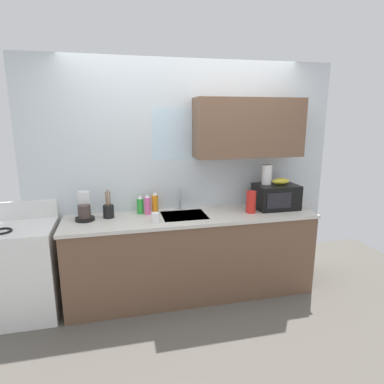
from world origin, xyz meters
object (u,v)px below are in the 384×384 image
(paper_towel_roll, at_px, (267,174))
(cereal_canister, at_px, (251,202))
(dish_soap_bottle_orange, at_px, (155,203))
(dish_soap_bottle_pink, at_px, (148,205))
(microwave, at_px, (276,196))
(dish_soap_bottle_green, at_px, (140,205))
(mug_white, at_px, (155,218))
(stove_range, at_px, (25,271))
(utensil_crock, at_px, (109,211))
(banana_bunch, at_px, (281,181))
(coffee_maker, at_px, (85,209))

(paper_towel_roll, bearing_deg, cereal_canister, -147.99)
(dish_soap_bottle_orange, xyz_separation_m, dish_soap_bottle_pink, (-0.09, -0.05, -0.01))
(microwave, height_order, dish_soap_bottle_pink, microwave)
(microwave, xyz_separation_m, dish_soap_bottle_green, (-1.50, 0.14, -0.04))
(cereal_canister, distance_m, mug_white, 1.04)
(stove_range, distance_m, dish_soap_bottle_pink, 1.34)
(mug_white, relative_size, utensil_crock, 0.32)
(cereal_canister, bearing_deg, mug_white, -175.04)
(dish_soap_bottle_pink, bearing_deg, microwave, -4.28)
(paper_towel_roll, bearing_deg, dish_soap_bottle_pink, 177.62)
(microwave, xyz_separation_m, paper_towel_roll, (-0.10, 0.05, 0.24))
(stove_range, distance_m, banana_bunch, 2.79)
(dish_soap_bottle_pink, bearing_deg, stove_range, -172.88)
(dish_soap_bottle_pink, xyz_separation_m, mug_white, (0.05, -0.29, -0.05))
(dish_soap_bottle_green, xyz_separation_m, cereal_canister, (1.16, -0.24, 0.03))
(paper_towel_roll, bearing_deg, mug_white, -169.35)
(microwave, relative_size, coffee_maker, 1.64)
(banana_bunch, bearing_deg, dish_soap_bottle_green, 174.85)
(paper_towel_roll, relative_size, dish_soap_bottle_pink, 1.02)
(paper_towel_roll, height_order, dish_soap_bottle_green, paper_towel_roll)
(stove_range, xyz_separation_m, banana_bunch, (2.68, 0.05, 0.75))
(banana_bunch, bearing_deg, dish_soap_bottle_orange, 173.77)
(coffee_maker, height_order, cereal_canister, coffee_maker)
(banana_bunch, distance_m, dish_soap_bottle_pink, 1.49)
(banana_bunch, xyz_separation_m, coffee_maker, (-2.10, 0.06, -0.20))
(coffee_maker, bearing_deg, dish_soap_bottle_pink, 4.22)
(dish_soap_bottle_green, distance_m, mug_white, 0.35)
(banana_bunch, height_order, cereal_canister, banana_bunch)
(dish_soap_bottle_orange, bearing_deg, cereal_canister, -14.15)
(stove_range, xyz_separation_m, paper_towel_roll, (2.53, 0.10, 0.82))
(paper_towel_roll, xyz_separation_m, dish_soap_bottle_pink, (-1.32, 0.05, -0.28))
(stove_range, distance_m, microwave, 2.70)
(microwave, distance_m, banana_bunch, 0.18)
(coffee_maker, distance_m, dish_soap_bottle_orange, 0.72)
(coffee_maker, height_order, dish_soap_bottle_orange, coffee_maker)
(dish_soap_bottle_pink, distance_m, cereal_canister, 1.10)
(microwave, bearing_deg, coffee_maker, 178.33)
(dish_soap_bottle_pink, bearing_deg, banana_bunch, -4.08)
(dish_soap_bottle_orange, height_order, mug_white, dish_soap_bottle_orange)
(banana_bunch, relative_size, mug_white, 2.11)
(dish_soap_bottle_orange, bearing_deg, banana_bunch, -6.23)
(banana_bunch, xyz_separation_m, mug_white, (-1.43, -0.19, -0.26))
(microwave, xyz_separation_m, coffee_maker, (-2.05, 0.06, -0.03))
(utensil_crock, bearing_deg, paper_towel_roll, -0.66)
(dish_soap_bottle_orange, height_order, dish_soap_bottle_pink, dish_soap_bottle_orange)
(dish_soap_bottle_green, xyz_separation_m, mug_white, (0.12, -0.33, -0.04))
(stove_range, bearing_deg, coffee_maker, 10.24)
(utensil_crock, bearing_deg, dish_soap_bottle_green, 12.01)
(coffee_maker, height_order, dish_soap_bottle_green, coffee_maker)
(dish_soap_bottle_green, bearing_deg, mug_white, -69.98)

